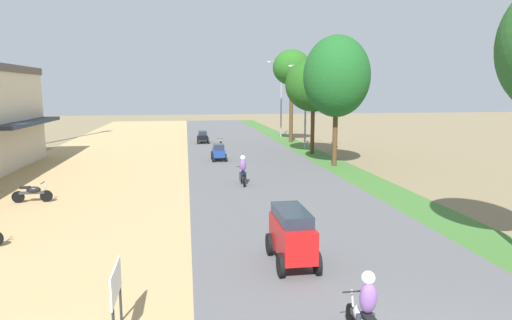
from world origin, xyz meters
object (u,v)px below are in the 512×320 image
at_px(utility_pole_near, 335,103).
at_px(car_van_red, 292,233).
at_px(street_signboard, 116,287).
at_px(motorbike_ahead_third, 220,144).
at_px(parked_motorbike_third, 33,192).
at_px(median_tree_third, 313,85).
at_px(median_tree_second, 337,77).
at_px(car_hatchback_blue, 219,151).
at_px(car_sedan_black, 203,136).
at_px(motorbike_foreground_rider, 365,311).
at_px(streetlamp_mid, 281,94).
at_px(median_tree_fourth, 292,68).
at_px(streetlamp_near, 306,100).
at_px(motorbike_ahead_second, 243,171).

distance_m(utility_pole_near, car_van_red, 25.09).
bearing_deg(street_signboard, motorbike_ahead_third, 81.23).
distance_m(parked_motorbike_third, median_tree_third, 22.50).
height_order(median_tree_third, utility_pole_near, utility_pole_near).
bearing_deg(median_tree_second, street_signboard, -120.60).
height_order(street_signboard, median_tree_second, median_tree_second).
bearing_deg(median_tree_third, motorbike_ahead_third, 154.50).
bearing_deg(car_hatchback_blue, car_van_red, -87.95).
bearing_deg(car_sedan_black, parked_motorbike_third, -111.47).
distance_m(car_sedan_black, motorbike_ahead_third, 5.55).
bearing_deg(motorbike_foreground_rider, car_sedan_black, 93.05).
bearing_deg(median_tree_second, utility_pole_near, 71.53).
distance_m(car_sedan_black, motorbike_foreground_rider, 35.86).
distance_m(median_tree_third, streetlamp_mid, 13.00).
bearing_deg(median_tree_second, car_van_red, -112.99).
xyz_separation_m(street_signboard, median_tree_fourth, (11.93, 33.78, 6.26)).
height_order(utility_pole_near, car_van_red, utility_pole_near).
bearing_deg(car_van_red, median_tree_third, 72.33).
xyz_separation_m(median_tree_third, motorbike_ahead_third, (-7.29, 3.48, -5.08)).
bearing_deg(parked_motorbike_third, streetlamp_mid, 56.33).
distance_m(median_tree_third, car_sedan_black, 13.31).
bearing_deg(motorbike_ahead_third, car_sedan_black, 104.00).
height_order(median_tree_second, streetlamp_near, median_tree_second).
height_order(car_van_red, motorbike_ahead_third, car_van_red).
distance_m(median_tree_second, motorbike_foreground_rider, 22.69).
xyz_separation_m(median_tree_third, car_sedan_black, (-8.63, 8.86, -4.91)).
xyz_separation_m(median_tree_second, median_tree_fourth, (0.28, 14.08, 1.21)).
xyz_separation_m(median_tree_third, median_tree_fourth, (0.16, 8.18, 1.72)).
distance_m(median_tree_second, motorbike_ahead_second, 10.26).
xyz_separation_m(median_tree_third, car_van_red, (-7.16, -22.47, -4.63)).
distance_m(streetlamp_near, car_sedan_black, 11.22).
xyz_separation_m(parked_motorbike_third, motorbike_foreground_rider, (10.65, -13.59, 0.30)).
bearing_deg(streetlamp_near, parked_motorbike_third, -137.15).
distance_m(parked_motorbike_third, motorbike_ahead_second, 10.43).
height_order(street_signboard, utility_pole_near, utility_pole_near).
bearing_deg(street_signboard, median_tree_second, 59.40).
height_order(street_signboard, median_tree_third, median_tree_third).
xyz_separation_m(median_tree_third, motorbike_ahead_second, (-7.19, -11.12, -4.79)).
bearing_deg(streetlamp_mid, parked_motorbike_third, -123.67).
bearing_deg(parked_motorbike_third, median_tree_second, 23.39).
xyz_separation_m(street_signboard, motorbike_ahead_third, (4.48, 29.07, -0.53)).
xyz_separation_m(utility_pole_near, car_sedan_black, (-10.69, 8.22, -3.47)).
distance_m(parked_motorbike_third, car_van_red, 13.70).
xyz_separation_m(street_signboard, motorbike_foreground_rider, (5.05, -1.35, -0.25)).
distance_m(utility_pole_near, motorbike_ahead_third, 10.43).
height_order(median_tree_third, car_hatchback_blue, median_tree_third).
distance_m(car_van_red, motorbike_foreground_rider, 4.50).
distance_m(parked_motorbike_third, car_hatchback_blue, 14.51).
height_order(median_tree_fourth, streetlamp_near, median_tree_fourth).
height_order(median_tree_third, streetlamp_mid, streetlamp_mid).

